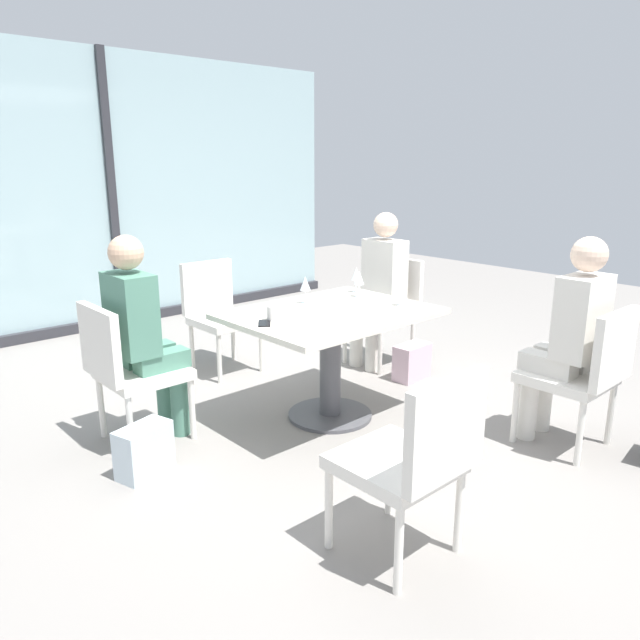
# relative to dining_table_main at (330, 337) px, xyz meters

# --- Properties ---
(ground_plane) EXTENTS (12.00, 12.00, 0.00)m
(ground_plane) POSITION_rel_dining_table_main_xyz_m (0.00, 0.00, -0.55)
(ground_plane) COLOR gray
(window_wall_backdrop) EXTENTS (5.41, 0.10, 2.70)m
(window_wall_backdrop) POSITION_rel_dining_table_main_xyz_m (0.00, 3.20, 0.66)
(window_wall_backdrop) COLOR #9AB7BC
(window_wall_backdrop) RESTS_ON ground_plane
(dining_table_main) EXTENTS (1.26, 0.96, 0.73)m
(dining_table_main) POSITION_rel_dining_table_main_xyz_m (0.00, 0.00, 0.00)
(dining_table_main) COLOR silver
(dining_table_main) RESTS_ON ground_plane
(chair_far_right) EXTENTS (0.50, 0.46, 0.87)m
(chair_far_right) POSITION_rel_dining_table_main_xyz_m (1.15, 0.52, -0.06)
(chair_far_right) COLOR silver
(chair_far_right) RESTS_ON ground_plane
(chair_far_left) EXTENTS (0.50, 0.46, 0.87)m
(chair_far_left) POSITION_rel_dining_table_main_xyz_m (-1.15, 0.52, -0.06)
(chair_far_left) COLOR silver
(chair_far_left) RESTS_ON ground_plane
(chair_front_right) EXTENTS (0.46, 0.50, 0.87)m
(chair_front_right) POSITION_rel_dining_table_main_xyz_m (0.77, -1.32, -0.06)
(chair_front_right) COLOR silver
(chair_front_right) RESTS_ON ground_plane
(chair_near_window) EXTENTS (0.46, 0.51, 0.87)m
(chair_near_window) POSITION_rel_dining_table_main_xyz_m (0.00, 1.32, -0.06)
(chair_near_window) COLOR silver
(chair_near_window) RESTS_ON ground_plane
(chair_front_left) EXTENTS (0.46, 0.50, 0.87)m
(chair_front_left) POSITION_rel_dining_table_main_xyz_m (-0.77, -1.32, -0.06)
(chair_front_left) COLOR silver
(chair_front_left) RESTS_ON ground_plane
(person_far_right) EXTENTS (0.39, 0.34, 1.26)m
(person_far_right) POSITION_rel_dining_table_main_xyz_m (1.04, 0.52, 0.15)
(person_far_right) COLOR silver
(person_far_right) RESTS_ON ground_plane
(person_far_left) EXTENTS (0.39, 0.34, 1.26)m
(person_far_left) POSITION_rel_dining_table_main_xyz_m (-1.04, 0.52, 0.15)
(person_far_left) COLOR #4C7F6B
(person_far_left) RESTS_ON ground_plane
(person_front_right) EXTENTS (0.34, 0.39, 1.26)m
(person_front_right) POSITION_rel_dining_table_main_xyz_m (0.77, -1.21, 0.15)
(person_front_right) COLOR silver
(person_front_right) RESTS_ON ground_plane
(wine_glass_0) EXTENTS (0.07, 0.07, 0.18)m
(wine_glass_0) POSITION_rel_dining_table_main_xyz_m (0.43, 0.16, 0.31)
(wine_glass_0) COLOR silver
(wine_glass_0) RESTS_ON dining_table_main
(wine_glass_1) EXTENTS (0.07, 0.07, 0.18)m
(wine_glass_1) POSITION_rel_dining_table_main_xyz_m (0.52, 0.29, 0.31)
(wine_glass_1) COLOR silver
(wine_glass_1) RESTS_ON dining_table_main
(wine_glass_2) EXTENTS (0.07, 0.07, 0.18)m
(wine_glass_2) POSITION_rel_dining_table_main_xyz_m (0.02, 0.27, 0.31)
(wine_glass_2) COLOR silver
(wine_glass_2) RESTS_ON dining_table_main
(wine_glass_3) EXTENTS (0.07, 0.07, 0.18)m
(wine_glass_3) POSITION_rel_dining_table_main_xyz_m (0.44, -0.21, 0.31)
(wine_glass_3) COLOR silver
(wine_glass_3) RESTS_ON dining_table_main
(coffee_cup) EXTENTS (0.08, 0.08, 0.09)m
(coffee_cup) POSITION_rel_dining_table_main_xyz_m (-0.41, 0.07, 0.22)
(coffee_cup) COLOR white
(coffee_cup) RESTS_ON dining_table_main
(cell_phone_on_table) EXTENTS (0.14, 0.16, 0.01)m
(cell_phone_on_table) POSITION_rel_dining_table_main_xyz_m (-0.50, 0.03, 0.18)
(cell_phone_on_table) COLOR black
(cell_phone_on_table) RESTS_ON dining_table_main
(handbag_0) EXTENTS (0.31, 0.17, 0.28)m
(handbag_0) POSITION_rel_dining_table_main_xyz_m (0.96, 0.09, -0.41)
(handbag_0) COLOR beige
(handbag_0) RESTS_ON ground_plane
(handbag_1) EXTENTS (0.33, 0.23, 0.28)m
(handbag_1) POSITION_rel_dining_table_main_xyz_m (-1.27, 0.13, -0.41)
(handbag_1) COLOR silver
(handbag_1) RESTS_ON ground_plane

